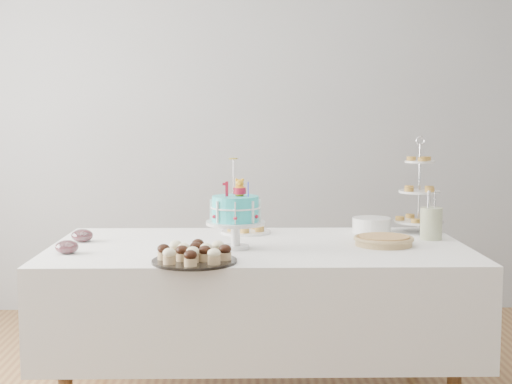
{
  "coord_description": "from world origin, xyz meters",
  "views": [
    {
      "loc": [
        -0.07,
        -2.97,
        1.36
      ],
      "look_at": [
        -0.01,
        0.3,
        1.02
      ],
      "focal_mm": 50.0,
      "sensor_mm": 36.0,
      "label": 1
    }
  ],
  "objects_px": {
    "tiered_stand": "(419,192)",
    "utensil_pitcher": "(431,222)",
    "birthday_cake": "(236,224)",
    "jam_bowl_a": "(67,247)",
    "pie": "(384,240)",
    "cupcake_tray": "(194,253)",
    "plate_stack": "(371,225)",
    "jam_bowl_b": "(82,236)",
    "table": "(259,293)",
    "pastry_plate": "(246,230)"
  },
  "relations": [
    {
      "from": "tiered_stand",
      "to": "utensil_pitcher",
      "type": "relative_size",
      "value": 2.08
    },
    {
      "from": "birthday_cake",
      "to": "jam_bowl_a",
      "type": "relative_size",
      "value": 4.08
    },
    {
      "from": "tiered_stand",
      "to": "pie",
      "type": "bearing_deg",
      "value": -123.52
    },
    {
      "from": "birthday_cake",
      "to": "cupcake_tray",
      "type": "xyz_separation_m",
      "value": [
        -0.17,
        -0.3,
        -0.07
      ]
    },
    {
      "from": "plate_stack",
      "to": "jam_bowl_b",
      "type": "distance_m",
      "value": 1.45
    },
    {
      "from": "pie",
      "to": "jam_bowl_a",
      "type": "bearing_deg",
      "value": -172.96
    },
    {
      "from": "birthday_cake",
      "to": "table",
      "type": "bearing_deg",
      "value": 42.17
    },
    {
      "from": "pastry_plate",
      "to": "birthday_cake",
      "type": "bearing_deg",
      "value": -96.41
    },
    {
      "from": "plate_stack",
      "to": "pastry_plate",
      "type": "xyz_separation_m",
      "value": [
        -0.65,
        -0.01,
        -0.02
      ]
    },
    {
      "from": "birthday_cake",
      "to": "jam_bowl_a",
      "type": "height_order",
      "value": "birthday_cake"
    },
    {
      "from": "tiered_stand",
      "to": "jam_bowl_b",
      "type": "distance_m",
      "value": 1.71
    },
    {
      "from": "cupcake_tray",
      "to": "tiered_stand",
      "type": "distance_m",
      "value": 1.36
    },
    {
      "from": "table",
      "to": "utensil_pitcher",
      "type": "relative_size",
      "value": 8.08
    },
    {
      "from": "jam_bowl_b",
      "to": "utensil_pitcher",
      "type": "bearing_deg",
      "value": 1.25
    },
    {
      "from": "jam_bowl_a",
      "to": "birthday_cake",
      "type": "bearing_deg",
      "value": 7.96
    },
    {
      "from": "plate_stack",
      "to": "cupcake_tray",
      "type": "bearing_deg",
      "value": -138.96
    },
    {
      "from": "jam_bowl_b",
      "to": "utensil_pitcher",
      "type": "xyz_separation_m",
      "value": [
        1.68,
        0.04,
        0.06
      ]
    },
    {
      "from": "table",
      "to": "utensil_pitcher",
      "type": "height_order",
      "value": "utensil_pitcher"
    },
    {
      "from": "jam_bowl_b",
      "to": "table",
      "type": "bearing_deg",
      "value": -6.66
    },
    {
      "from": "cupcake_tray",
      "to": "pastry_plate",
      "type": "xyz_separation_m",
      "value": [
        0.21,
        0.74,
        -0.02
      ]
    },
    {
      "from": "tiered_stand",
      "to": "utensil_pitcher",
      "type": "height_order",
      "value": "tiered_stand"
    },
    {
      "from": "cupcake_tray",
      "to": "pastry_plate",
      "type": "distance_m",
      "value": 0.77
    },
    {
      "from": "cupcake_tray",
      "to": "tiered_stand",
      "type": "relative_size",
      "value": 0.71
    },
    {
      "from": "utensil_pitcher",
      "to": "pie",
      "type": "bearing_deg",
      "value": -169.79
    },
    {
      "from": "table",
      "to": "pie",
      "type": "xyz_separation_m",
      "value": [
        0.58,
        -0.02,
        0.25
      ]
    },
    {
      "from": "plate_stack",
      "to": "jam_bowl_b",
      "type": "bearing_deg",
      "value": -170.03
    },
    {
      "from": "jam_bowl_a",
      "to": "utensil_pitcher",
      "type": "relative_size",
      "value": 0.42
    },
    {
      "from": "table",
      "to": "jam_bowl_b",
      "type": "relative_size",
      "value": 18.79
    },
    {
      "from": "jam_bowl_b",
      "to": "tiered_stand",
      "type": "bearing_deg",
      "value": 9.02
    },
    {
      "from": "pastry_plate",
      "to": "plate_stack",
      "type": "bearing_deg",
      "value": 0.81
    },
    {
      "from": "plate_stack",
      "to": "pastry_plate",
      "type": "bearing_deg",
      "value": -179.19
    },
    {
      "from": "tiered_stand",
      "to": "jam_bowl_b",
      "type": "relative_size",
      "value": 4.84
    },
    {
      "from": "pastry_plate",
      "to": "cupcake_tray",
      "type": "bearing_deg",
      "value": -106.15
    },
    {
      "from": "pastry_plate",
      "to": "jam_bowl_b",
      "type": "xyz_separation_m",
      "value": [
        -0.78,
        -0.24,
        0.01
      ]
    },
    {
      "from": "pastry_plate",
      "to": "jam_bowl_a",
      "type": "bearing_deg",
      "value": -145.4
    },
    {
      "from": "jam_bowl_b",
      "to": "utensil_pitcher",
      "type": "height_order",
      "value": "utensil_pitcher"
    },
    {
      "from": "tiered_stand",
      "to": "cupcake_tray",
      "type": "bearing_deg",
      "value": -145.4
    },
    {
      "from": "table",
      "to": "utensil_pitcher",
      "type": "xyz_separation_m",
      "value": [
        0.84,
        0.13,
        0.31
      ]
    },
    {
      "from": "pie",
      "to": "jam_bowl_b",
      "type": "xyz_separation_m",
      "value": [
        -1.42,
        0.12,
        0.0
      ]
    },
    {
      "from": "plate_stack",
      "to": "jam_bowl_b",
      "type": "relative_size",
      "value": 1.92
    },
    {
      "from": "pie",
      "to": "jam_bowl_b",
      "type": "relative_size",
      "value": 2.73
    },
    {
      "from": "birthday_cake",
      "to": "jam_bowl_a",
      "type": "distance_m",
      "value": 0.74
    },
    {
      "from": "pastry_plate",
      "to": "table",
      "type": "bearing_deg",
      "value": -80.33
    },
    {
      "from": "table",
      "to": "pastry_plate",
      "type": "xyz_separation_m",
      "value": [
        -0.06,
        0.34,
        0.24
      ]
    },
    {
      "from": "birthday_cake",
      "to": "jam_bowl_b",
      "type": "xyz_separation_m",
      "value": [
        -0.73,
        0.19,
        -0.08
      ]
    },
    {
      "from": "birthday_cake",
      "to": "cupcake_tray",
      "type": "distance_m",
      "value": 0.35
    },
    {
      "from": "tiered_stand",
      "to": "plate_stack",
      "type": "bearing_deg",
      "value": -176.54
    },
    {
      "from": "cupcake_tray",
      "to": "utensil_pitcher",
      "type": "height_order",
      "value": "utensil_pitcher"
    },
    {
      "from": "tiered_stand",
      "to": "pastry_plate",
      "type": "height_order",
      "value": "tiered_stand"
    },
    {
      "from": "birthday_cake",
      "to": "utensil_pitcher",
      "type": "xyz_separation_m",
      "value": [
        0.95,
        0.23,
        -0.03
      ]
    }
  ]
}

